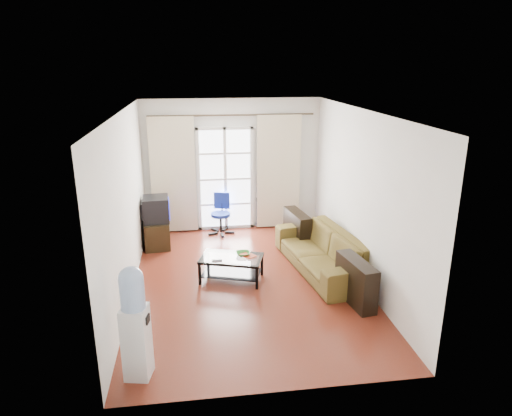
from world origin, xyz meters
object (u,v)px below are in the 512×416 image
at_px(coffee_table, 231,265).
at_px(task_chair, 221,222).
at_px(tv_stand, 157,233).
at_px(crt_tv, 155,209).
at_px(water_cooler, 135,321).
at_px(sofa, 322,251).

relative_size(coffee_table, task_chair, 1.33).
relative_size(tv_stand, crt_tv, 1.26).
height_order(coffee_table, task_chair, task_chair).
distance_m(task_chair, water_cooler, 4.58).
xyz_separation_m(tv_stand, water_cooler, (0.05, -3.86, 0.45)).
height_order(sofa, crt_tv, crt_tv).
bearing_deg(sofa, crt_tv, -125.88).
bearing_deg(crt_tv, coffee_table, -55.72).
xyz_separation_m(crt_tv, water_cooler, (0.05, -3.86, -0.04)).
xyz_separation_m(coffee_table, water_cooler, (-1.24, -2.23, 0.45)).
bearing_deg(task_chair, sofa, -37.67).
xyz_separation_m(tv_stand, crt_tv, (0.00, 0.00, 0.49)).
bearing_deg(water_cooler, sofa, 52.23).
bearing_deg(coffee_table, sofa, 6.43).
relative_size(coffee_table, water_cooler, 0.82).
relative_size(sofa, water_cooler, 1.79).
bearing_deg(sofa, tv_stand, -125.85).
relative_size(sofa, task_chair, 2.90).
distance_m(coffee_table, task_chair, 2.16).
bearing_deg(task_chair, crt_tv, -143.28).
distance_m(coffee_table, crt_tv, 2.13).
relative_size(sofa, crt_tv, 4.37).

